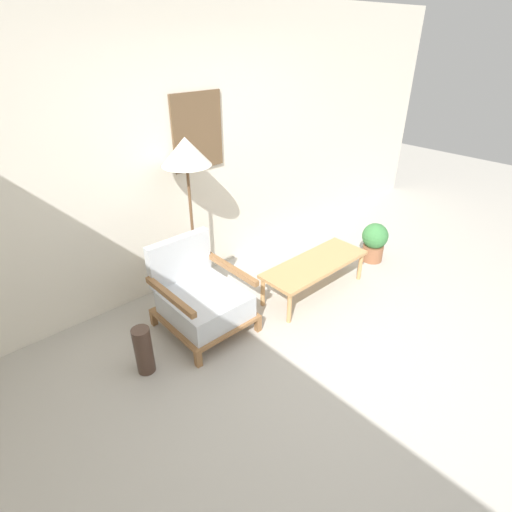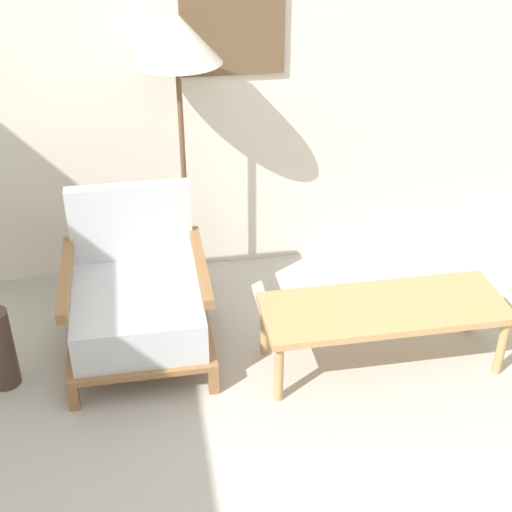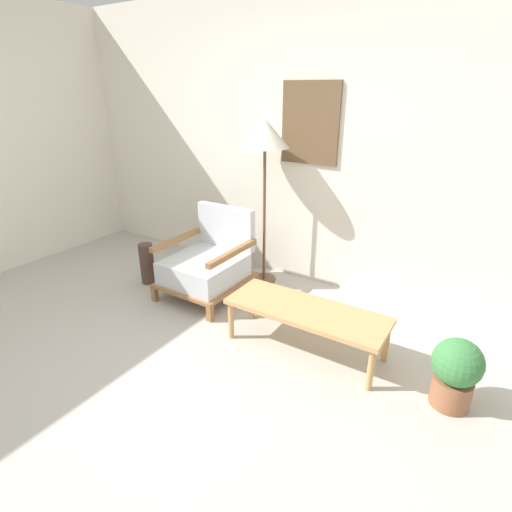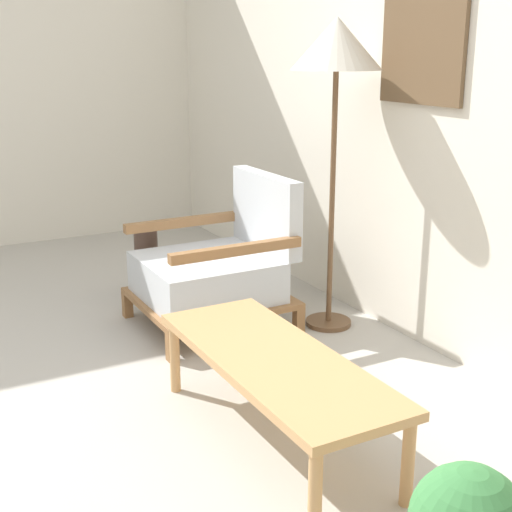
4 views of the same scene
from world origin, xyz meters
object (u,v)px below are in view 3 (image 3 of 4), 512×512
armchair (208,263)px  floor_lamp (265,140)px  vase (147,264)px  potted_plant (456,371)px  coffee_table (306,313)px

armchair → floor_lamp: (0.30, 0.52, 1.10)m
vase → potted_plant: potted_plant is taller
vase → armchair: bearing=13.1°
armchair → vase: (-0.67, -0.16, -0.11)m
vase → floor_lamp: bearing=35.0°
coffee_table → potted_plant: (1.03, -0.04, -0.06)m
potted_plant → armchair: bearing=170.8°
floor_lamp → vase: size_ratio=3.83×
floor_lamp → potted_plant: 2.40m
floor_lamp → potted_plant: bearing=-24.8°
vase → potted_plant: 2.89m
floor_lamp → vase: (-0.97, -0.68, -1.20)m
coffee_table → potted_plant: size_ratio=2.56×
coffee_table → potted_plant: bearing=-2.0°
armchair → floor_lamp: size_ratio=0.50×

